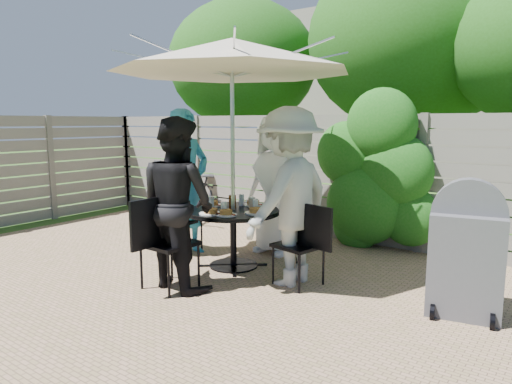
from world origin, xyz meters
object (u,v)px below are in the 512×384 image
Objects in this scene: chair_back at (283,230)px; glass_back at (241,200)px; bicycle at (195,191)px; plate_right at (256,211)px; syrup_jug at (232,202)px; umbrella at (232,56)px; chair_left at (181,233)px; person_left at (187,183)px; glass_left at (211,202)px; chair_front at (169,262)px; coffee_cup at (252,203)px; person_right at (290,197)px; plate_left at (212,204)px; patio_table at (233,227)px; person_front at (178,203)px; plate_front at (211,212)px; bbq_grill at (466,254)px; plate_back at (253,203)px; glass_front at (224,208)px; plate_extra at (226,213)px; glass_right at (256,205)px.

chair_back is 0.87m from glass_back.
plate_right is at bearing -29.29° from bicycle.
syrup_jug is 2.53m from bicycle.
umbrella reaches higher than chair_left.
chair_back reaches higher than syrup_jug.
glass_left is (0.56, -0.15, -0.17)m from person_left.
chair_front reaches higher than coffee_cup.
person_right is 15.78× the size of coffee_cup.
umbrella is at bearing -72.80° from glass_back.
person_right is (0.83, -0.07, -1.52)m from umbrella.
plate_left is at bearing -90.00° from person_right.
coffee_cup is (0.95, 0.14, -0.18)m from person_left.
patio_table is 0.92m from person_front.
plate_left is at bearing -175.33° from syrup_jug.
bbq_grill reaches higher than plate_front.
plate_back is (0.86, 0.29, -0.22)m from person_left.
person_front is at bearing -105.22° from glass_front.
chair_left is at bearing 160.60° from plate_extra.
chair_back reaches higher than patio_table.
person_right is at bearing 19.98° from plate_extra.
plate_front is at bearing -104.58° from coffee_cup.
glass_back is at bearing 164.26° from coffee_cup.
umbrella is (0.00, 0.00, 1.97)m from patio_table.
umbrella is 1.78m from person_front.
plate_front is (0.93, -0.44, 0.47)m from chair_left.
umbrella is 1.77m from plate_extra.
plate_front is (0.33, -0.39, 0.00)m from plate_left.
person_right is 7.89× the size of plate_extra.
person_front reaches higher than chair_front.
bicycle is (-1.82, 1.62, -0.23)m from glass_left.
patio_table is 4.50× the size of plate_back.
glass_front is 0.07× the size of bicycle.
glass_front is at bearing -27.80° from glass_left.
person_right is at bearing -6.69° from chair_left.
chair_front is 1.43m from person_right.
chair_left is 0.50× the size of person_front.
plate_back is at bearing 74.25° from syrup_jug.
glass_right is 0.88× the size of syrup_jug.
plate_extra is 2.00× the size of coffee_cup.
chair_front is at bearing -139.32° from person_left.
glass_front is (0.11, 0.09, 0.05)m from plate_front.
chair_front is (0.75, -1.03, -0.65)m from person_left.
plate_back is at bearing 85.20° from patio_table.
plate_right is at bearing -90.00° from person_left.
coffee_cup is at bearing 41.94° from syrup_jug.
glass_right is (-0.09, 0.11, 0.05)m from plate_right.
glass_left is (-0.27, -0.08, -1.69)m from umbrella.
plate_right is at bearing 173.87° from bbq_grill.
person_front reaches higher than syrup_jug.
chair_front is 3.22m from bicycle.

